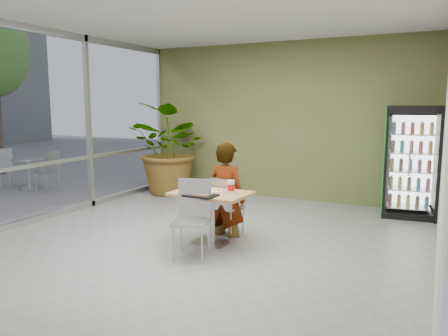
{
  "coord_description": "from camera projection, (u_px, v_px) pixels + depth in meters",
  "views": [
    {
      "loc": [
        2.96,
        -5.07,
        1.95
      ],
      "look_at": [
        0.08,
        0.7,
        1.0
      ],
      "focal_mm": 35.0,
      "sensor_mm": 36.0,
      "label": 1
    }
  ],
  "objects": [
    {
      "name": "soda_cup",
      "position": [
        231.0,
        187.0,
        5.91
      ],
      "size": [
        0.1,
        0.1,
        0.17
      ],
      "color": "white",
      "rests_on": "dining_table"
    },
    {
      "name": "potted_plant",
      "position": [
        172.0,
        149.0,
        9.44
      ],
      "size": [
        2.14,
        1.97,
        1.98
      ],
      "primitive_type": "imported",
      "rotation": [
        0.0,
        0.0,
        -0.28
      ],
      "color": "#356B2B",
      "rests_on": "ground"
    },
    {
      "name": "seated_woman",
      "position": [
        227.0,
        199.0,
        6.49
      ],
      "size": [
        0.68,
        0.5,
        1.7
      ],
      "primitive_type": "imported",
      "rotation": [
        0.0,
        0.0,
        2.98
      ],
      "color": "black",
      "rests_on": "ground"
    },
    {
      "name": "beverage_fridge",
      "position": [
        410.0,
        162.0,
        7.51
      ],
      "size": [
        0.95,
        0.77,
        1.92
      ],
      "rotation": [
        0.0,
        0.0,
        0.11
      ],
      "color": "black",
      "rests_on": "ground"
    },
    {
      "name": "chair_near",
      "position": [
        193.0,
        212.0,
        5.6
      ],
      "size": [
        0.54,
        0.55,
        0.99
      ],
      "rotation": [
        0.0,
        0.0,
        0.28
      ],
      "color": "#ABADB0",
      "rests_on": "ground"
    },
    {
      "name": "pizza_plate",
      "position": [
        213.0,
        190.0,
        6.05
      ],
      "size": [
        0.3,
        0.24,
        0.03
      ],
      "color": "white",
      "rests_on": "dining_table"
    },
    {
      "name": "napkin_stack",
      "position": [
        191.0,
        192.0,
        5.92
      ],
      "size": [
        0.15,
        0.15,
        0.02
      ],
      "primitive_type": "cube",
      "rotation": [
        0.0,
        0.0,
        0.04
      ],
      "color": "white",
      "rests_on": "dining_table"
    },
    {
      "name": "storefront_frame",
      "position": [
        37.0,
        125.0,
        7.17
      ],
      "size": [
        0.1,
        7.0,
        3.2
      ],
      "primitive_type": null,
      "color": "#ABADB0",
      "rests_on": "ground"
    },
    {
      "name": "dining_table",
      "position": [
        211.0,
        207.0,
        6.01
      ],
      "size": [
        1.06,
        0.76,
        0.75
      ],
      "rotation": [
        0.0,
        0.0,
        -0.04
      ],
      "color": "#B7824E",
      "rests_on": "ground"
    },
    {
      "name": "chair_far",
      "position": [
        225.0,
        202.0,
        6.47
      ],
      "size": [
        0.44,
        0.45,
        0.87
      ],
      "rotation": [
        0.0,
        0.0,
        2.98
      ],
      "color": "#ABADB0",
      "rests_on": "ground"
    },
    {
      "name": "ground",
      "position": [
        196.0,
        245.0,
        6.08
      ],
      "size": [
        7.0,
        7.0,
        0.0
      ],
      "primitive_type": "plane",
      "color": "slate",
      "rests_on": "ground"
    },
    {
      "name": "cafeteria_tray",
      "position": [
        201.0,
        195.0,
        5.71
      ],
      "size": [
        0.42,
        0.32,
        0.02
      ],
      "primitive_type": "cube",
      "rotation": [
        0.0,
        0.0,
        -0.05
      ],
      "color": "black",
      "rests_on": "dining_table"
    },
    {
      "name": "room_envelope",
      "position": [
        195.0,
        130.0,
        5.85
      ],
      "size": [
        6.0,
        7.0,
        3.2
      ],
      "primitive_type": null,
      "color": "silver",
      "rests_on": "ground"
    }
  ]
}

